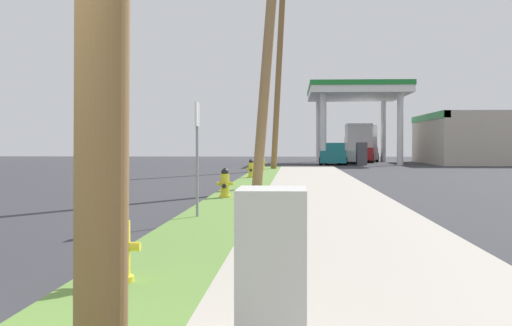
{
  "coord_description": "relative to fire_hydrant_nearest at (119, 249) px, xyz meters",
  "views": [
    {
      "loc": [
        2.2,
        -3.23,
        1.46
      ],
      "look_at": [
        1.09,
        16.82,
        0.92
      ],
      "focal_mm": 48.84,
      "sensor_mm": 36.0,
      "label": 1
    }
  ],
  "objects": [
    {
      "name": "utility_pole_background",
      "position": [
        0.84,
        31.24,
        4.87
      ],
      "size": [
        1.16,
        1.87,
        10.21
      ],
      "color": "olive",
      "rests_on": "grass_verge"
    },
    {
      "name": "fire_hydrant_second",
      "position": [
        -0.05,
        10.84,
        0.0
      ],
      "size": [
        0.42,
        0.38,
        0.74
      ],
      "color": "yellow",
      "rests_on": "grass_verge"
    },
    {
      "name": "fire_hydrant_fourth",
      "position": [
        0.0,
        30.52,
        0.0
      ],
      "size": [
        0.42,
        0.38,
        0.74
      ],
      "color": "yellow",
      "rests_on": "grass_verge"
    },
    {
      "name": "utility_pole_midground",
      "position": [
        0.9,
        14.89,
        4.17
      ],
      "size": [
        1.43,
        1.38,
        8.83
      ],
      "color": "#937047",
      "rests_on": "grass_verge"
    },
    {
      "name": "truck_red_on_apron",
      "position": [
        6.89,
        50.67,
        1.04
      ],
      "size": [
        2.24,
        6.44,
        3.11
      ],
      "color": "red",
      "rests_on": "ground"
    },
    {
      "name": "utility_cabinet",
      "position": [
        1.57,
        -2.29,
        0.17
      ],
      "size": [
        0.49,
        0.63,
        1.07
      ],
      "color": "slate",
      "rests_on": "sidewalk_slab"
    },
    {
      "name": "truck_silver_at_forecourt",
      "position": [
        7.88,
        54.21,
        1.04
      ],
      "size": [
        2.67,
        6.56,
        3.11
      ],
      "color": "#BCBCC1",
      "rests_on": "ground"
    },
    {
      "name": "gas_station_canopy",
      "position": [
        13.47,
        47.02,
        2.07
      ],
      "size": [
        15.7,
        12.76,
        5.93
      ],
      "color": "silver",
      "rests_on": "ground"
    },
    {
      "name": "car_white_by_near_pump",
      "position": [
        5.79,
        46.98,
        0.28
      ],
      "size": [
        2.15,
        4.59,
        1.57
      ],
      "color": "white",
      "rests_on": "ground"
    },
    {
      "name": "street_sign_post",
      "position": [
        -0.1,
        6.17,
        1.19
      ],
      "size": [
        0.05,
        0.36,
        2.12
      ],
      "color": "gray",
      "rests_on": "grass_verge"
    },
    {
      "name": "fire_hydrant_nearest",
      "position": [
        0.0,
        0.0,
        0.0
      ],
      "size": [
        0.42,
        0.38,
        0.74
      ],
      "color": "yellow",
      "rests_on": "grass_verge"
    },
    {
      "name": "car_teal_by_far_pump",
      "position": [
        4.51,
        43.48,
        0.28
      ],
      "size": [
        2.2,
        4.61,
        1.57
      ],
      "color": "#197075",
      "rests_on": "ground"
    },
    {
      "name": "fire_hydrant_third",
      "position": [
        -0.05,
        21.53,
        0.0
      ],
      "size": [
        0.42,
        0.37,
        0.74
      ],
      "color": "yellow",
      "rests_on": "grass_verge"
    }
  ]
}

